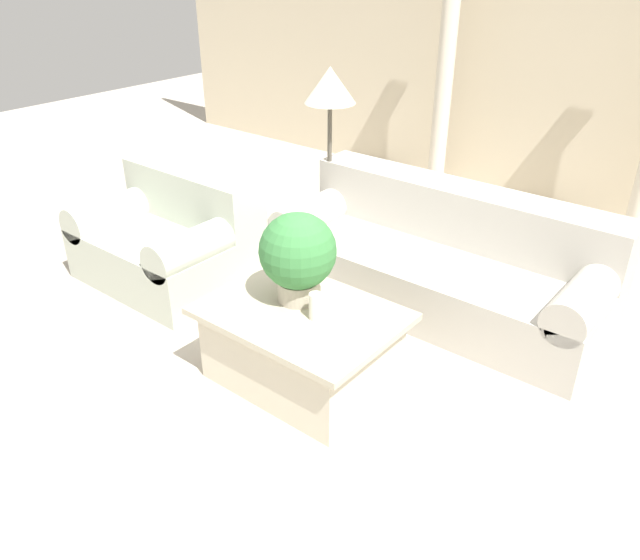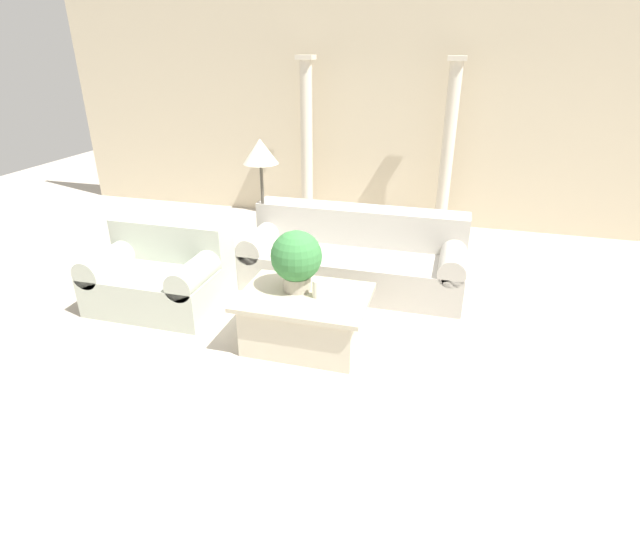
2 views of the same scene
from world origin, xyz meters
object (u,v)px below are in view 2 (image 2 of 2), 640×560
Objects in this scene: sofa_long at (355,256)px; potted_plant at (296,258)px; floor_lamp at (261,158)px; coffee_table at (305,319)px; loveseat at (163,272)px.

potted_plant is (-0.26, -1.30, 0.47)m from sofa_long.
coffee_table is at bearing -57.17° from floor_lamp.
potted_plant is (1.58, -0.31, 0.46)m from loveseat.
coffee_table is 2.07× the size of potted_plant.
floor_lamp is (-0.97, 1.50, 1.09)m from coffee_table.
loveseat is 0.83× the size of floor_lamp.
sofa_long is at bearing 28.25° from loveseat.
sofa_long is 2.13× the size of coffee_table.
sofa_long is at bearing 83.26° from coffee_table.
coffee_table is (-0.16, -1.40, -0.08)m from sofa_long.
potted_plant is 1.74m from floor_lamp.
sofa_long is 1.53m from floor_lamp.
floor_lamp reaches higher than sofa_long.
potted_plant is 0.35× the size of floor_lamp.
coffee_table is at bearing -13.44° from loveseat.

